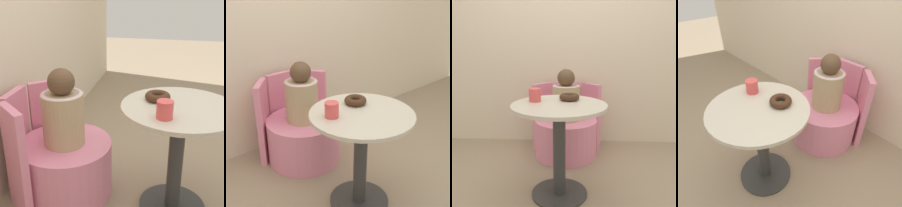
% 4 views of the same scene
% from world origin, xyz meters
% --- Properties ---
extents(ground_plane, '(12.00, 12.00, 0.00)m').
position_xyz_m(ground_plane, '(0.00, 0.00, 0.00)').
color(ground_plane, gray).
extents(back_wall, '(6.00, 0.06, 2.40)m').
position_xyz_m(back_wall, '(0.00, 1.13, 1.20)').
color(back_wall, beige).
rests_on(back_wall, ground_plane).
extents(round_table, '(0.69, 0.69, 0.71)m').
position_xyz_m(round_table, '(-0.07, -0.04, 0.49)').
color(round_table, '#333333').
rests_on(round_table, ground_plane).
extents(tub_chair, '(0.62, 0.62, 0.38)m').
position_xyz_m(tub_chair, '(-0.05, 0.68, 0.19)').
color(tub_chair, pink).
rests_on(tub_chair, ground_plane).
extents(booth_backrest, '(0.72, 0.26, 0.71)m').
position_xyz_m(booth_backrest, '(-0.05, 0.94, 0.36)').
color(booth_backrest, pink).
rests_on(booth_backrest, ground_plane).
extents(child_figure, '(0.27, 0.27, 0.51)m').
position_xyz_m(child_figure, '(-0.05, 0.68, 0.60)').
color(child_figure, tan).
rests_on(child_figure, tub_chair).
extents(donut, '(0.15, 0.15, 0.05)m').
position_xyz_m(donut, '(0.00, 0.10, 0.74)').
color(donut, '#3D2314').
rests_on(donut, round_table).
extents(cup, '(0.09, 0.09, 0.10)m').
position_xyz_m(cup, '(-0.25, 0.04, 0.76)').
color(cup, '#DB4C4C').
rests_on(cup, round_table).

